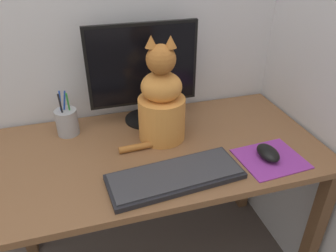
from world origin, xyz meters
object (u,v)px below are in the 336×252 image
at_px(cat, 161,103).
at_px(keyboard, 175,176).
at_px(pen_cup, 67,122).
at_px(computer_mouse_right, 268,153).
at_px(monitor, 143,71).

bearing_deg(cat, keyboard, -78.25).
distance_m(keyboard, pen_cup, 0.51).
bearing_deg(keyboard, computer_mouse_right, -2.41).
xyz_separation_m(cat, pen_cup, (-0.35, 0.13, -0.10)).
relative_size(keyboard, cat, 1.12).
bearing_deg(computer_mouse_right, keyboard, -177.43).
bearing_deg(monitor, pen_cup, -176.47).
distance_m(monitor, pen_cup, 0.36).
bearing_deg(pen_cup, keyboard, -49.98).
height_order(computer_mouse_right, cat, cat).
xyz_separation_m(monitor, pen_cup, (-0.32, -0.02, -0.17)).
height_order(monitor, pen_cup, monitor).
xyz_separation_m(monitor, cat, (0.03, -0.15, -0.07)).
bearing_deg(computer_mouse_right, pen_cup, 151.16).
height_order(monitor, computer_mouse_right, monitor).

